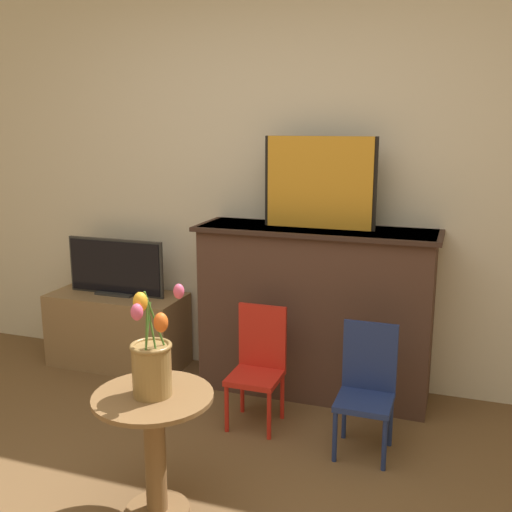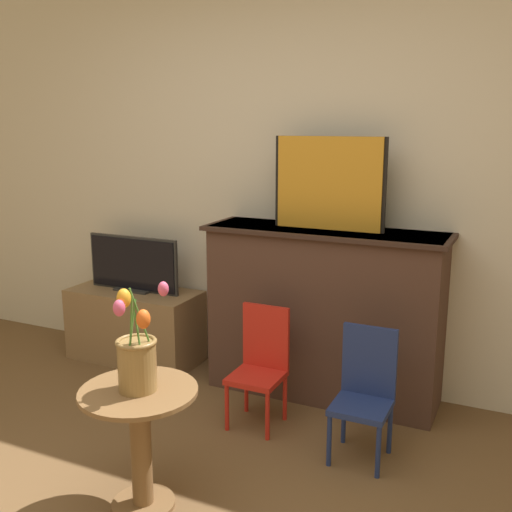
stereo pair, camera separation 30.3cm
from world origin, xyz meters
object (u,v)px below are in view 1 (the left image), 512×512
(tv_monitor, at_px, (115,268))
(chair_blue, at_px, (367,384))
(chair_red, at_px, (258,361))
(vase_tulips, at_px, (152,361))
(painting, at_px, (319,183))

(tv_monitor, relative_size, chair_blue, 1.07)
(tv_monitor, relative_size, chair_red, 1.07)
(tv_monitor, height_order, vase_tulips, vase_tulips)
(tv_monitor, distance_m, vase_tulips, 1.72)
(tv_monitor, bearing_deg, chair_red, -21.05)
(painting, distance_m, chair_blue, 1.18)
(chair_red, xyz_separation_m, vase_tulips, (-0.14, -0.92, 0.34))
(painting, distance_m, vase_tulips, 1.56)
(tv_monitor, distance_m, chair_red, 1.30)
(painting, bearing_deg, vase_tulips, -103.83)
(chair_red, bearing_deg, chair_blue, -8.97)
(painting, xyz_separation_m, chair_red, (-0.21, -0.48, -0.94))
(tv_monitor, height_order, chair_red, tv_monitor)
(chair_red, distance_m, vase_tulips, 0.99)
(tv_monitor, xyz_separation_m, chair_red, (1.17, -0.45, -0.33))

